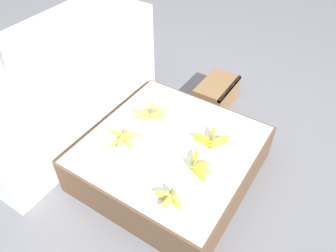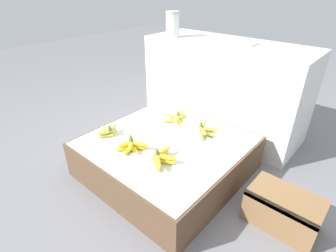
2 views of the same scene
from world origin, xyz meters
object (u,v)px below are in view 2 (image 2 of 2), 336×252
at_px(banana_bunch_front_midleft, 131,146).
at_px(foam_tray_white, 239,42).
at_px(banana_bunch_middle_midleft, 177,117).
at_px(glass_jar, 173,24).
at_px(wooden_crate, 283,210).
at_px(banana_bunch_front_left, 108,131).
at_px(banana_bunch_middle_midright, 204,130).
at_px(banana_bunch_front_midright, 161,158).

bearing_deg(banana_bunch_front_midleft, foam_tray_white, 83.90).
relative_size(banana_bunch_middle_midleft, glass_jar, 1.14).
relative_size(banana_bunch_middle_midleft, foam_tray_white, 0.85).
bearing_deg(banana_bunch_middle_midleft, foam_tray_white, 75.21).
height_order(banana_bunch_middle_midleft, glass_jar, glass_jar).
height_order(wooden_crate, banana_bunch_middle_midleft, banana_bunch_middle_midleft).
xyz_separation_m(banana_bunch_front_left, banana_bunch_front_midleft, (0.26, -0.02, 0.00)).
distance_m(banana_bunch_front_midleft, banana_bunch_middle_midright, 0.54).
distance_m(banana_bunch_middle_midleft, banana_bunch_middle_midright, 0.27).
xyz_separation_m(banana_bunch_front_left, glass_jar, (-0.18, 0.90, 0.60)).
height_order(banana_bunch_front_left, banana_bunch_middle_midright, banana_bunch_middle_midright).
bearing_deg(banana_bunch_front_midleft, wooden_crate, 19.24).
height_order(banana_bunch_front_midright, banana_bunch_middle_midright, same).
bearing_deg(banana_bunch_middle_midright, glass_jar, 147.22).
bearing_deg(wooden_crate, banana_bunch_front_midright, -156.99).
xyz_separation_m(banana_bunch_middle_midright, foam_tray_white, (-0.12, 0.59, 0.50)).
bearing_deg(banana_bunch_middle_midright, banana_bunch_front_left, -136.64).
relative_size(wooden_crate, glass_jar, 1.82).
height_order(banana_bunch_front_midleft, foam_tray_white, foam_tray_white).
distance_m(banana_bunch_front_left, glass_jar, 1.10).
height_order(banana_bunch_front_left, banana_bunch_front_midright, banana_bunch_front_midright).
distance_m(wooden_crate, banana_bunch_front_midright, 0.75).
bearing_deg(banana_bunch_middle_midright, wooden_crate, -14.48).
height_order(banana_bunch_front_left, foam_tray_white, foam_tray_white).
distance_m(banana_bunch_front_left, banana_bunch_front_midleft, 0.26).
bearing_deg(banana_bunch_front_left, wooden_crate, 14.37).
xyz_separation_m(wooden_crate, foam_tray_white, (-0.78, 0.76, 0.69)).
relative_size(banana_bunch_middle_midright, foam_tray_white, 0.78).
distance_m(banana_bunch_middle_midleft, glass_jar, 0.84).
bearing_deg(banana_bunch_middle_midright, banana_bunch_middle_midleft, 176.36).
distance_m(banana_bunch_front_midright, foam_tray_white, 1.17).
distance_m(banana_bunch_front_midright, banana_bunch_middle_midright, 0.45).
bearing_deg(wooden_crate, foam_tray_white, 135.73).
distance_m(banana_bunch_front_left, foam_tray_white, 1.23).
xyz_separation_m(banana_bunch_front_left, banana_bunch_front_midright, (0.49, 0.01, 0.00)).
bearing_deg(banana_bunch_middle_midleft, banana_bunch_front_left, -114.80).
relative_size(glass_jar, foam_tray_white, 0.75).
bearing_deg(banana_bunch_middle_midleft, banana_bunch_middle_midright, -3.64).
distance_m(wooden_crate, banana_bunch_middle_midleft, 0.97).
relative_size(banana_bunch_front_midright, banana_bunch_middle_midleft, 0.91).
relative_size(banana_bunch_front_left, glass_jar, 0.85).
distance_m(banana_bunch_front_midleft, banana_bunch_front_midright, 0.23).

